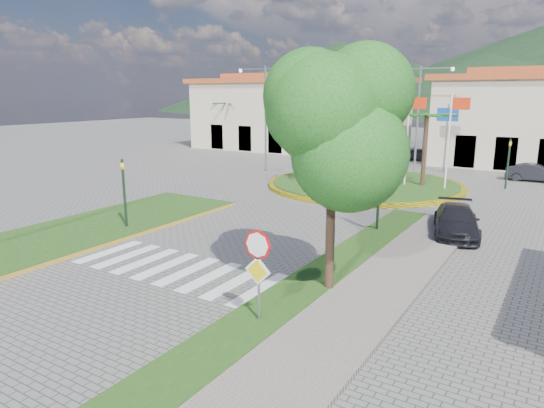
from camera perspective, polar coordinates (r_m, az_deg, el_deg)
The scene contains 22 objects.
ground at distance 15.09m, azimuth -22.08°, elevation -11.54°, with size 160.00×160.00×0.00m, color slate.
sidewalk_right at distance 12.69m, azimuth 2.77°, elevation -14.96°, with size 4.00×28.00×0.15m, color gray.
verge_right at distance 13.24m, azimuth -1.89°, elevation -13.62°, with size 1.60×28.00×0.18m, color #194112.
median_left at distance 23.39m, azimuth -19.75°, elevation -2.50°, with size 5.00×14.00×0.18m, color #194112.
crosswalk at distance 17.50m, azimuth -11.44°, elevation -7.39°, with size 8.00×3.00×0.01m, color silver.
roundabout_island at distance 32.46m, azimuth 10.81°, elevation 2.34°, with size 12.70×12.70×6.00m.
stop_sign at distance 12.49m, azimuth -1.66°, elevation -6.80°, with size 0.80×0.11×2.65m.
deciduous_tree at distance 14.15m, azimuth 7.23°, elevation 9.46°, with size 3.60×3.60×6.80m.
traffic_light_left at distance 22.31m, azimuth -17.03°, elevation 1.86°, with size 0.15×0.18×3.20m.
traffic_light_right at distance 21.38m, azimuth 12.45°, elevation 1.66°, with size 0.15×0.18×3.20m.
traffic_light_far at distance 34.23m, azimuth 26.06°, elevation 4.80°, with size 0.18×0.15×3.20m.
direction_sign_west at distance 41.12m, azimuth 12.99°, elevation 9.15°, with size 1.60×0.14×5.20m.
direction_sign_east at distance 39.77m, azimuth 19.88°, elevation 8.60°, with size 1.60×0.14×5.20m.
street_lamp_centre at distance 39.26m, azimuth 16.79°, elevation 10.19°, with size 4.80×0.16×8.00m.
street_lamp_west at distance 37.84m, azimuth -0.77°, elevation 10.64°, with size 4.80×0.16×8.00m.
building_left at distance 52.44m, azimuth 2.96°, elevation 10.62°, with size 23.32×9.54×8.05m.
hill_far_west at distance 162.13m, azimuth 8.00°, elevation 14.58°, with size 140.00×140.00×22.00m, color black.
hill_near_back at distance 139.49m, azimuth 23.71°, elevation 12.69°, with size 110.00×110.00×16.00m, color black.
white_van at distance 44.33m, azimuth 5.24°, elevation 5.95°, with size 2.18×4.73×1.31m, color silver.
car_dark_a at distance 46.00m, azimuth 17.23°, elevation 5.55°, with size 1.32×3.27×1.12m, color black.
car_dark_b at distance 38.26m, azimuth 28.53°, elevation 3.25°, with size 1.29×3.70×1.22m, color black.
car_side_right at distance 22.32m, azimuth 20.86°, elevation -1.87°, with size 1.77×4.36×1.27m, color black.
Camera 1 is at (11.42, -7.82, 6.01)m, focal length 32.00 mm.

